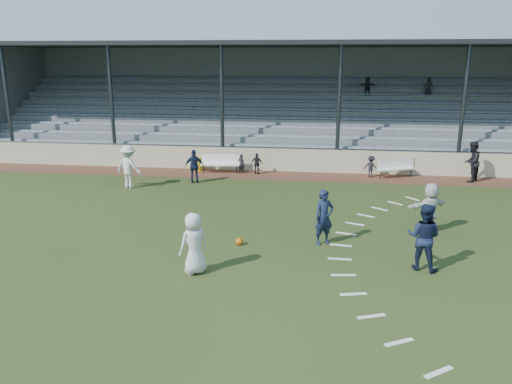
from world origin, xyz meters
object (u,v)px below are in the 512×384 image
at_px(bench_right, 396,166).
at_px(football, 239,241).
at_px(trash_bin, 199,164).
at_px(player_navy_lead, 324,217).
at_px(player_white_lead, 194,243).
at_px(bench_left, 220,162).
at_px(official, 472,162).

xyz_separation_m(bench_right, football, (-6.22, -10.16, -0.46)).
xyz_separation_m(bench_right, trash_bin, (-10.07, 0.08, -0.20)).
bearing_deg(player_navy_lead, player_white_lead, -172.78).
height_order(trash_bin, player_navy_lead, player_navy_lead).
bearing_deg(football, bench_left, 104.81).
xyz_separation_m(bench_left, trash_bin, (-1.21, 0.24, -0.20)).
height_order(bench_right, football, bench_right).
bearing_deg(bench_left, bench_right, -4.19).
height_order(bench_left, official, official).
bearing_deg(bench_left, trash_bin, 163.60).
relative_size(bench_right, football, 8.23).
height_order(football, player_navy_lead, player_navy_lead).
bearing_deg(bench_left, football, -80.41).
bearing_deg(player_white_lead, football, -153.83).
distance_m(trash_bin, player_navy_lead, 11.77).
bearing_deg(football, player_white_lead, -111.47).
bearing_deg(official, bench_right, -63.87).
distance_m(bench_right, player_navy_lead, 10.34).
distance_m(football, official, 13.68).
bearing_deg(bench_right, trash_bin, 155.40).
bearing_deg(official, bench_left, -57.26).
bearing_deg(official, player_white_lead, -7.14).
height_order(player_white_lead, player_navy_lead, player_navy_lead).
relative_size(bench_left, football, 8.40).
distance_m(player_navy_lead, official, 11.56).
xyz_separation_m(bench_left, bench_right, (8.86, 0.16, 0.00)).
bearing_deg(official, trash_bin, -58.14).
height_order(football, official, official).
bearing_deg(trash_bin, player_white_lead, -76.65).
bearing_deg(bench_right, player_white_lead, -143.94).
xyz_separation_m(trash_bin, player_navy_lead, (6.51, -9.78, 0.51)).
relative_size(bench_left, player_white_lead, 1.17).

